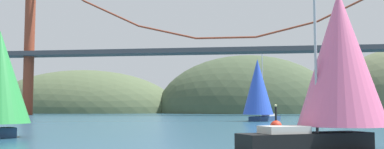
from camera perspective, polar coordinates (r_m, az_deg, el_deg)
The scene contains 6 objects.
headland_center at distance 151.22m, azimuth 7.30°, elevation -5.12°, with size 63.78×44.00×40.44m, color #425138.
headland_left at distance 163.08m, azimuth -14.37°, elevation -4.96°, with size 72.21×44.00×31.36m, color #4C5B3D.
suspension_bridge at distance 112.59m, azimuth 4.51°, elevation 4.11°, with size 145.25×6.00×42.61m.
sailboat_blue_spinnaker at distance 65.83m, azimuth 8.78°, elevation -1.84°, with size 6.78×8.73×10.33m.
sailboat_pink_spinnaker at distance 23.62m, azimuth 18.76°, elevation 1.39°, with size 8.55×6.56×8.81m.
channel_buoy at distance 42.04m, azimuth 11.09°, elevation -6.66°, with size 1.10×1.10×2.64m.
Camera 1 is at (6.06, -16.20, 2.13)m, focal length 40.16 mm.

